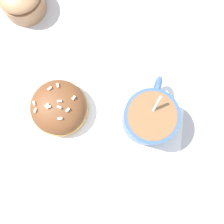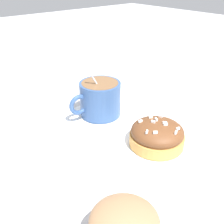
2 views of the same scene
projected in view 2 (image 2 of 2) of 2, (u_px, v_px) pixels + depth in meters
The scene contains 4 objects.
ground_plane at pixel (124, 129), 0.52m from camera, with size 3.00×3.00×0.00m, color #B2B2B7.
paper_napkin at pixel (124, 129), 0.52m from camera, with size 0.30×0.30×0.00m.
coffee_cup at pixel (99, 98), 0.55m from camera, with size 0.09×0.11×0.10m.
frosted_pastry at pixel (157, 134), 0.47m from camera, with size 0.10×0.10×0.05m.
Camera 2 is at (0.32, -0.31, 0.28)m, focal length 42.00 mm.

